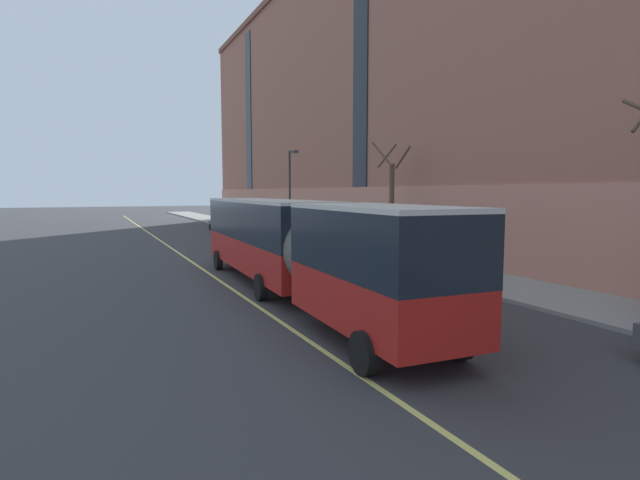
# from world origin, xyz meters

# --- Properties ---
(ground_plane) EXTENTS (260.00, 260.00, 0.00)m
(ground_plane) POSITION_xyz_m (0.00, 0.00, 0.00)
(ground_plane) COLOR #38383A
(sidewalk) EXTENTS (4.32, 160.00, 0.15)m
(sidewalk) POSITION_xyz_m (8.54, 3.00, 0.07)
(sidewalk) COLOR gray
(sidewalk) RESTS_ON ground
(apartment_facade) EXTENTS (15.20, 110.00, 24.78)m
(apartment_facade) POSITION_xyz_m (16.68, -0.00, 12.37)
(apartment_facade) COLOR #A36651
(apartment_facade) RESTS_ON ground
(city_bus) EXTENTS (3.51, 19.73, 3.71)m
(city_bus) POSITION_xyz_m (-0.40, -0.57, 2.15)
(city_bus) COLOR red
(city_bus) RESTS_ON ground
(parked_car_darkgray_0) EXTENTS (2.01, 4.31, 1.56)m
(parked_car_darkgray_0) POSITION_xyz_m (5.22, 33.54, 0.78)
(parked_car_darkgray_0) COLOR #4C4C51
(parked_car_darkgray_0) RESTS_ON ground
(parked_car_black_1) EXTENTS (2.03, 4.52, 1.56)m
(parked_car_black_1) POSITION_xyz_m (5.07, 5.73, 0.78)
(parked_car_black_1) COLOR black
(parked_car_black_1) RESTS_ON ground
(parked_car_red_4) EXTENTS (2.09, 4.27, 1.56)m
(parked_car_red_4) POSITION_xyz_m (5.07, 23.04, 0.78)
(parked_car_red_4) COLOR #B21E19
(parked_car_red_4) RESTS_ON ground
(parked_car_white_5) EXTENTS (1.98, 4.21, 1.56)m
(parked_car_white_5) POSITION_xyz_m (5.15, 11.81, 0.78)
(parked_car_white_5) COLOR silver
(parked_car_white_5) RESTS_ON ground
(parked_car_red_6) EXTENTS (1.99, 4.27, 1.56)m
(parked_car_red_6) POSITION_xyz_m (5.17, -1.50, 0.78)
(parked_car_red_6) COLOR #B21E19
(parked_car_red_6) RESTS_ON ground
(street_tree_mid_block) EXTENTS (1.86, 1.79, 6.83)m
(street_tree_mid_block) POSITION_xyz_m (8.81, 6.68, 3.50)
(street_tree_mid_block) COLOR brown
(street_tree_mid_block) RESTS_ON sidewalk
(street_lamp) EXTENTS (0.36, 1.48, 7.09)m
(street_lamp) POSITION_xyz_m (6.98, 18.16, 4.48)
(street_lamp) COLOR #2D2D30
(street_lamp) RESTS_ON sidewalk
(lane_centerline) EXTENTS (0.16, 140.00, 0.01)m
(lane_centerline) POSITION_xyz_m (-2.10, 3.00, 0.00)
(lane_centerline) COLOR #E0D66B
(lane_centerline) RESTS_ON ground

